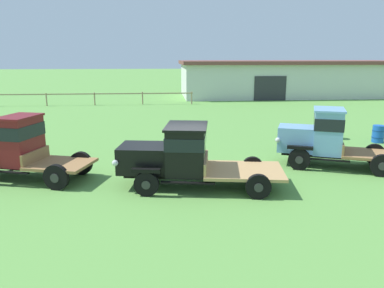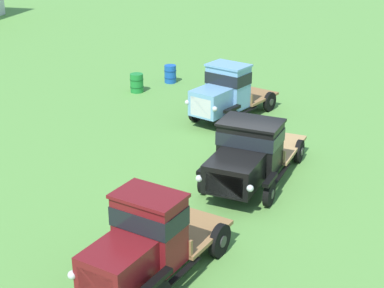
{
  "view_description": "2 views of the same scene",
  "coord_description": "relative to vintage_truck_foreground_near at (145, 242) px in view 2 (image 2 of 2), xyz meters",
  "views": [
    {
      "loc": [
        -0.44,
        -12.36,
        4.33
      ],
      "look_at": [
        0.78,
        1.69,
        1.0
      ],
      "focal_mm": 35.0,
      "sensor_mm": 36.0,
      "label": 1
    },
    {
      "loc": [
        -16.37,
        -2.95,
        8.28
      ],
      "look_at": [
        0.78,
        1.69,
        1.0
      ],
      "focal_mm": 55.0,
      "sensor_mm": 36.0,
      "label": 2
    }
  ],
  "objects": [
    {
      "name": "vintage_truck_foreground_near",
      "position": [
        0.0,
        0.0,
        0.0
      ],
      "size": [
        4.77,
        2.87,
        2.29
      ],
      "color": "black",
      "rests_on": "ground"
    },
    {
      "name": "ground_plane",
      "position": [
        5.56,
        -1.08,
        -1.16
      ],
      "size": [
        240.0,
        240.0,
        0.0
      ],
      "primitive_type": "plane",
      "color": "#5B9342"
    },
    {
      "name": "oil_drum_beside_row",
      "position": [
        14.29,
        5.46,
        -0.72
      ],
      "size": [
        0.64,
        0.64,
        0.89
      ],
      "color": "#1E7F33",
      "rests_on": "ground"
    },
    {
      "name": "vintage_truck_midrow_center",
      "position": [
        11.57,
        0.6,
        0.03
      ],
      "size": [
        4.9,
        3.29,
        2.33
      ],
      "color": "black",
      "rests_on": "ground"
    },
    {
      "name": "oil_drum_near_fence",
      "position": [
        16.23,
        4.4,
        -0.72
      ],
      "size": [
        0.61,
        0.61,
        0.88
      ],
      "color": "#1951B2",
      "rests_on": "ground"
    },
    {
      "name": "vintage_truck_second_in_line",
      "position": [
        5.81,
        -1.34,
        -0.07
      ],
      "size": [
        5.77,
        2.9,
        2.11
      ],
      "color": "black",
      "rests_on": "ground"
    }
  ]
}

